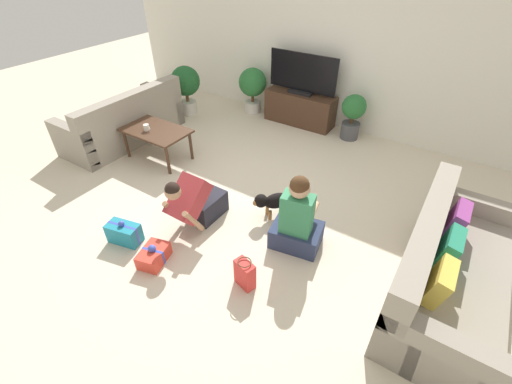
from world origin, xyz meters
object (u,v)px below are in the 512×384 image
potted_plant_back_left (253,85)px  coffee_table (156,133)px  potted_plant_corner_left (186,85)px  gift_bag_a (245,274)px  gift_box_b (124,233)px  mug (146,127)px  dog (273,201)px  gift_box_a (154,255)px  potted_plant_back_right (353,114)px  sofa_left (125,123)px  person_kneeling (196,202)px  tv_console (300,108)px  person_sitting (297,221)px  tv (302,76)px  sofa_right (445,272)px

potted_plant_back_left → coffee_table: bearing=-96.4°
potted_plant_corner_left → gift_bag_a: (3.14, -2.70, -0.39)m
potted_plant_corner_left → gift_box_b: size_ratio=2.25×
mug → potted_plant_corner_left: bearing=112.9°
dog → gift_box_a: 1.45m
dog → gift_bag_a: 1.06m
potted_plant_back_right → dog: bearing=-91.4°
sofa_left → potted_plant_back_left: 2.33m
potted_plant_back_right → person_kneeling: bearing=-103.4°
person_kneeling → gift_box_b: (-0.48, -0.66, -0.20)m
tv_console → gift_bag_a: 3.67m
person_sitting → gift_box_b: (-1.60, -0.97, -0.23)m
gift_bag_a → potted_plant_corner_left: bearing=139.3°
tv → gift_bag_a: tv is taller
potted_plant_back_right → gift_bag_a: size_ratio=2.29×
person_sitting → tv_console: bearing=-73.5°
coffee_table → person_sitting: size_ratio=1.06×
potted_plant_back_right → dog: (-0.06, -2.40, -0.21)m
potted_plant_corner_left → dog: 3.32m
sofa_right → person_sitting: (-1.42, -0.16, 0.04)m
tv_console → potted_plant_back_left: (-0.96, -0.05, 0.24)m
tv → gift_box_a: bearing=-86.2°
potted_plant_back_left → dog: 3.05m
person_kneeling → gift_box_b: 0.84m
person_sitting → gift_box_b: person_sitting is taller
gift_box_b → mug: 1.79m
gift_bag_a → potted_plant_back_left: bearing=122.4°
sofa_right → tv_console: 3.78m
sofa_left → sofa_right: size_ratio=1.00×
potted_plant_back_right → gift_box_b: potted_plant_back_right is taller
potted_plant_back_left → potted_plant_corner_left: (-0.98, -0.71, 0.03)m
tv → person_sitting: size_ratio=1.31×
tv → gift_box_a: tv is taller
sofa_left → dog: (2.99, -0.36, -0.08)m
potted_plant_corner_left → mug: 1.67m
person_sitting → coffee_table: bearing=-21.1°
tv → coffee_table: bearing=-118.5°
mug → tv_console: bearing=60.8°
gift_bag_a → dog: bearing=106.5°
tv → potted_plant_back_left: bearing=-177.0°
dog → mug: mug is taller
person_kneeling → gift_box_a: 0.73m
potted_plant_back_left → gift_box_b: bearing=-78.8°
sofa_right → gift_box_b: bearing=110.7°
mug → potted_plant_back_right: bearing=45.1°
gift_box_a → gift_box_b: size_ratio=0.98×
tv_console → mug: (-1.29, -2.31, 0.24)m
mug → gift_box_a: bearing=-42.9°
potted_plant_back_right → mug: (-2.25, -2.26, 0.09)m
potted_plant_back_left → gift_bag_a: (2.17, -3.42, -0.36)m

